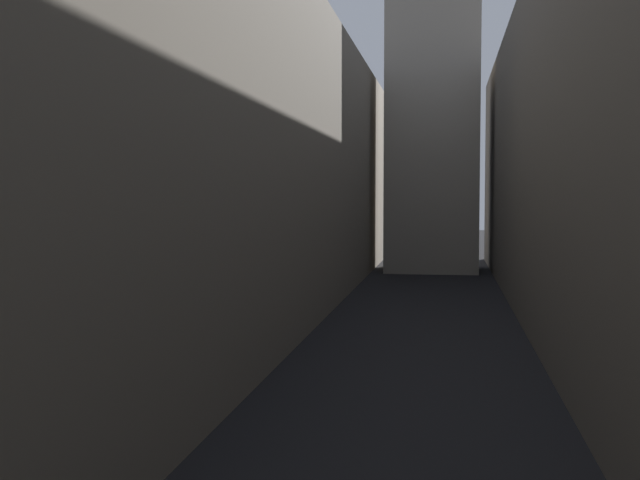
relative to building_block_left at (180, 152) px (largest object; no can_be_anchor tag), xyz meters
The scene contains 2 objects.
ground_plane 14.74m from the building_block_left, 10.01° to the right, with size 264.00×264.00×0.00m, color black.
building_block_left is the anchor object (origin of this frame).
Camera 1 is at (1.51, 11.93, 7.16)m, focal length 45.87 mm.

